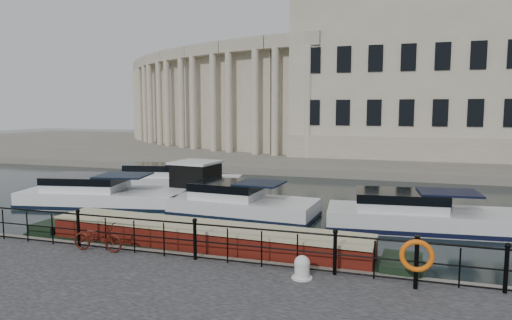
{
  "coord_description": "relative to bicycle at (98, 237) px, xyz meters",
  "views": [
    {
      "loc": [
        5.5,
        -13.87,
        4.87
      ],
      "look_at": [
        0.5,
        2.0,
        3.0
      ],
      "focal_mm": 32.0,
      "sensor_mm": 36.0,
      "label": 1
    }
  ],
  "objects": [
    {
      "name": "life_ring_post",
      "position": [
        9.15,
        -0.26,
        0.39
      ],
      "size": [
        0.8,
        0.21,
        1.31
      ],
      "color": "black",
      "rests_on": "near_quay"
    },
    {
      "name": "cabin_cruisers",
      "position": [
        -0.06,
        9.14,
        -0.61
      ],
      "size": [
        23.44,
        9.48,
        1.99
      ],
      "color": "white",
      "rests_on": "ground_plane"
    },
    {
      "name": "bicycle",
      "position": [
        0.0,
        0.0,
        0.0
      ],
      "size": [
        1.67,
        0.66,
        0.86
      ],
      "primitive_type": "imported",
      "rotation": [
        0.0,
        0.0,
        1.63
      ],
      "color": "#3F120B",
      "rests_on": "near_quay"
    },
    {
      "name": "ground_plane",
      "position": [
        3.16,
        2.43,
        -0.98
      ],
      "size": [
        160.0,
        160.0,
        0.0
      ],
      "primitive_type": "plane",
      "color": "black",
      "rests_on": "ground"
    },
    {
      "name": "harbour_hut",
      "position": [
        -1.58,
        10.44,
        -0.03
      ],
      "size": [
        3.32,
        2.88,
        2.19
      ],
      "rotation": [
        0.0,
        0.0,
        -0.12
      ],
      "color": "#6B665B",
      "rests_on": "ground_plane"
    },
    {
      "name": "narrowboat",
      "position": [
        2.8,
        1.61,
        -0.62
      ],
      "size": [
        13.4,
        2.41,
        1.49
      ],
      "rotation": [
        0.0,
        0.0,
        -0.05
      ],
      "color": "black",
      "rests_on": "ground_plane"
    },
    {
      "name": "far_bank",
      "position": [
        3.16,
        41.43,
        -0.71
      ],
      "size": [
        120.0,
        42.0,
        0.55
      ],
      "primitive_type": "cube",
      "color": "#6B665B",
      "rests_on": "ground_plane"
    },
    {
      "name": "mooring_bollard",
      "position": [
        6.4,
        -0.35,
        -0.15
      ],
      "size": [
        0.54,
        0.54,
        0.61
      ],
      "color": "silver",
      "rests_on": "near_quay"
    },
    {
      "name": "civic_building",
      "position": [
        2.16,
        37.13,
        6.06
      ],
      "size": [
        53.55,
        31.84,
        16.85
      ],
      "color": "#ADA38C",
      "rests_on": "far_bank"
    },
    {
      "name": "railing",
      "position": [
        3.16,
        0.18,
        0.22
      ],
      "size": [
        24.14,
        0.14,
        1.22
      ],
      "color": "black",
      "rests_on": "near_quay"
    }
  ]
}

